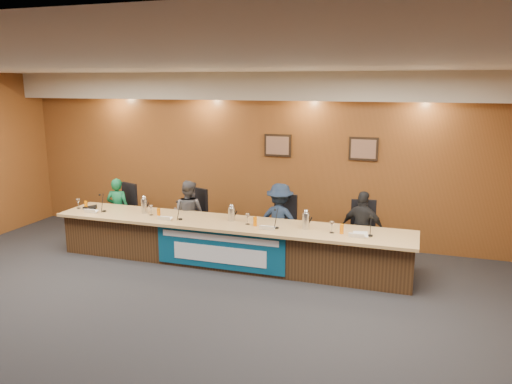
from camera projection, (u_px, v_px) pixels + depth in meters
floor at (159, 327)px, 6.27m from camera, size 10.00×10.00×0.00m
ceiling at (148, 66)px, 5.58m from camera, size 10.00×8.00×0.04m
wall_back at (258, 157)px, 9.64m from camera, size 10.00×0.04×3.20m
soffit at (254, 86)px, 9.11m from camera, size 10.00×0.50×0.50m
dais_body at (229, 244)px, 8.42m from camera, size 6.00×0.80×0.70m
dais_top at (227, 223)px, 8.29m from camera, size 6.10×0.95×0.05m
banner at (219, 250)px, 8.03m from camera, size 2.20×0.02×0.65m
banner_text_upper at (219, 238)px, 7.97m from camera, size 2.00×0.01×0.10m
banner_text_lower at (219, 255)px, 8.04m from camera, size 1.60×0.01×0.28m
wall_photo_left at (278, 145)px, 9.43m from camera, size 0.52×0.04×0.42m
wall_photo_right at (364, 149)px, 8.94m from camera, size 0.52×0.04×0.42m
panelist_a at (118, 209)px, 9.67m from camera, size 0.49×0.37×1.22m
panelist_b at (188, 214)px, 9.20m from camera, size 0.64×0.52×1.27m
panelist_c at (280, 221)px, 8.66m from camera, size 0.89×0.56×1.32m
panelist_d at (363, 229)px, 8.22m from camera, size 0.80×0.48×1.29m
office_chair_a at (121, 214)px, 9.79m from camera, size 0.62×0.62×0.08m
office_chair_b at (191, 221)px, 9.33m from camera, size 0.62×0.62×0.08m
office_chair_c at (281, 229)px, 8.79m from camera, size 0.51×0.51×0.08m
office_chair_d at (363, 237)px, 8.35m from camera, size 0.55×0.55×0.08m
nameplate_a at (90, 211)px, 8.82m from camera, size 0.24×0.08×0.10m
microphone_a at (104, 211)px, 8.94m from camera, size 0.07×0.07×0.02m
juice_glass_a at (86, 205)px, 9.11m from camera, size 0.06×0.06×0.15m
water_glass_a at (78, 204)px, 9.14m from camera, size 0.08×0.08×0.18m
nameplate_b at (164, 218)px, 8.36m from camera, size 0.24×0.08×0.10m
microphone_b at (180, 219)px, 8.41m from camera, size 0.07×0.07×0.02m
juice_glass_b at (159, 213)px, 8.58m from camera, size 0.06×0.06×0.15m
water_glass_b at (151, 210)px, 8.67m from camera, size 0.08×0.08×0.18m
nameplate_c at (267, 227)px, 7.81m from camera, size 0.24×0.08×0.10m
microphone_c at (277, 228)px, 7.91m from camera, size 0.07×0.07×0.02m
juice_glass_c at (255, 221)px, 8.03m from camera, size 0.06×0.06×0.15m
water_glass_c at (248, 219)px, 8.11m from camera, size 0.08×0.08×0.18m
nameplate_d at (356, 235)px, 7.41m from camera, size 0.24×0.08×0.10m
microphone_d at (370, 236)px, 7.51m from camera, size 0.07×0.07×0.02m
juice_glass_d at (342, 229)px, 7.62m from camera, size 0.06×0.06×0.15m
water_glass_d at (332, 227)px, 7.65m from camera, size 0.08×0.08×0.18m
carafe_left at (144, 206)px, 8.80m from camera, size 0.11×0.11×0.26m
carafe_mid at (232, 214)px, 8.33m from camera, size 0.12×0.12×0.22m
carafe_right at (306, 221)px, 7.85m from camera, size 0.11×0.11×0.26m
speakerphone at (92, 208)px, 9.12m from camera, size 0.32×0.32×0.05m
paper_stack at (360, 234)px, 7.60m from camera, size 0.26×0.33×0.01m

